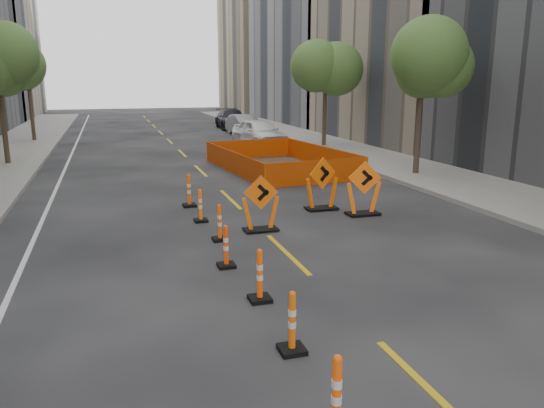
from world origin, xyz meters
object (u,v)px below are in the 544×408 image
object	(u,v)px
channelizer_1	(336,396)
channelizer_5	(220,223)
channelizer_2	(292,322)
channelizer_7	(189,190)
chevron_sign_left	(261,203)
parked_car_mid	(245,125)
parked_car_near	(259,133)
channelizer_6	(200,205)
channelizer_4	(226,246)
parked_car_far	(232,119)
chevron_sign_right	(364,188)
channelizer_3	(260,275)
chevron_sign_center	(322,184)

from	to	relation	value
channelizer_1	channelizer_5	world-z (taller)	channelizer_1
channelizer_2	channelizer_7	world-z (taller)	channelizer_7
channelizer_5	chevron_sign_left	bearing A→B (deg)	23.25
channelizer_2	parked_car_mid	bearing A→B (deg)	77.04
channelizer_1	channelizer_2	size ratio (longest dim) A/B	1.04
chevron_sign_left	parked_car_near	bearing A→B (deg)	80.59
channelizer_6	channelizer_7	xyz separation A→B (m)	(-0.03, 1.95, 0.05)
channelizer_1	channelizer_2	bearing A→B (deg)	85.57
channelizer_2	channelizer_4	distance (m)	3.89
channelizer_7	parked_car_far	bearing A→B (deg)	74.30
chevron_sign_left	chevron_sign_right	world-z (taller)	chevron_sign_right
channelizer_4	channelizer_1	bearing A→B (deg)	-89.99
channelizer_6	parked_car_near	xyz separation A→B (m)	(6.31, 16.17, 0.36)
channelizer_5	channelizer_6	bearing A→B (deg)	94.60
channelizer_3	parked_car_mid	distance (m)	29.44
channelizer_1	parked_car_near	xyz separation A→B (m)	(6.41, 25.90, 0.33)
parked_car_mid	parked_car_near	bearing A→B (deg)	-102.01
channelizer_4	channelizer_7	xyz separation A→B (m)	(0.07, 5.84, 0.06)
channelizer_5	parked_car_far	world-z (taller)	parked_car_far
channelizer_3	channelizer_2	bearing A→B (deg)	-91.60
channelizer_2	chevron_sign_right	size ratio (longest dim) A/B	0.60
chevron_sign_center	parked_car_near	distance (m)	16.04
channelizer_4	chevron_sign_center	bearing A→B (deg)	46.85
channelizer_2	parked_car_far	world-z (taller)	parked_car_far
channelizer_6	chevron_sign_center	world-z (taller)	chevron_sign_center
parked_car_mid	parked_car_far	bearing A→B (deg)	81.56
channelizer_7	parked_car_mid	xyz separation A→B (m)	(7.11, 20.82, 0.21)
channelizer_1	channelizer_6	distance (m)	9.73
channelizer_5	parked_car_mid	distance (m)	25.66
channelizer_3	chevron_sign_left	size ratio (longest dim) A/B	0.66
parked_car_mid	channelizer_7	bearing A→B (deg)	-114.20
chevron_sign_left	parked_car_far	world-z (taller)	parked_car_far
chevron_sign_left	parked_car_mid	size ratio (longest dim) A/B	0.34
chevron_sign_right	parked_car_far	size ratio (longest dim) A/B	0.30
parked_car_near	channelizer_4	bearing A→B (deg)	-116.33
channelizer_3	channelizer_6	bearing A→B (deg)	90.99
chevron_sign_center	channelizer_6	bearing A→B (deg)	168.72
parked_car_near	parked_car_far	xyz separation A→B (m)	(1.07, 12.14, -0.06)
channelizer_5	parked_car_far	xyz separation A→B (m)	(7.22, 30.26, 0.31)
channelizer_2	chevron_sign_right	bearing A→B (deg)	56.38
channelizer_6	chevron_sign_right	world-z (taller)	chevron_sign_right
channelizer_7	parked_car_far	xyz separation A→B (m)	(7.41, 26.36, 0.25)
channelizer_5	parked_car_near	world-z (taller)	parked_car_near
chevron_sign_left	chevron_sign_center	size ratio (longest dim) A/B	0.93
chevron_sign_left	chevron_sign_right	distance (m)	3.48
channelizer_2	parked_car_near	distance (m)	24.76
channelizer_5	chevron_sign_center	bearing A→B (deg)	31.59
channelizer_5	channelizer_4	bearing A→B (deg)	-97.66
channelizer_4	channelizer_5	xyz separation A→B (m)	(0.26, 1.95, -0.00)
chevron_sign_center	chevron_sign_right	world-z (taller)	chevron_sign_center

